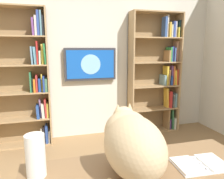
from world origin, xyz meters
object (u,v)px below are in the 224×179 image
object	(u,v)px
open_binder	(200,164)
paper_towel_roll	(36,156)
wall_mounted_tv	(90,64)
cat	(131,141)
bookshelf_right	(24,78)
bookshelf_left	(159,73)

from	to	relation	value
open_binder	paper_towel_roll	xyz separation A→B (m)	(0.98, -0.16, 0.12)
wall_mounted_tv	open_binder	distance (m)	2.51
cat	open_binder	bearing A→B (deg)	172.72
wall_mounted_tv	bookshelf_right	bearing A→B (deg)	4.57
wall_mounted_tv	cat	size ratio (longest dim) A/B	1.28
bookshelf_left	wall_mounted_tv	xyz separation A→B (m)	(1.21, -0.08, 0.17)
bookshelf_right	open_binder	world-z (taller)	bookshelf_right
bookshelf_right	paper_towel_roll	world-z (taller)	bookshelf_right
bookshelf_left	open_binder	world-z (taller)	bookshelf_left
paper_towel_roll	open_binder	bearing A→B (deg)	170.97
cat	open_binder	xyz separation A→B (m)	(-0.44, 0.06, -0.18)
cat	open_binder	distance (m)	0.48
open_binder	bookshelf_right	bearing A→B (deg)	-62.08
cat	bookshelf_right	bearing A→B (deg)	-70.61
open_binder	wall_mounted_tv	bearing A→B (deg)	-84.19
cat	open_binder	world-z (taller)	cat
paper_towel_roll	bookshelf_right	bearing A→B (deg)	-82.91
wall_mounted_tv	cat	distance (m)	2.42
cat	paper_towel_roll	distance (m)	0.55
bookshelf_right	paper_towel_roll	xyz separation A→B (m)	(-0.28, 2.22, -0.17)
wall_mounted_tv	open_binder	world-z (taller)	wall_mounted_tv
bookshelf_right	open_binder	bearing A→B (deg)	117.92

